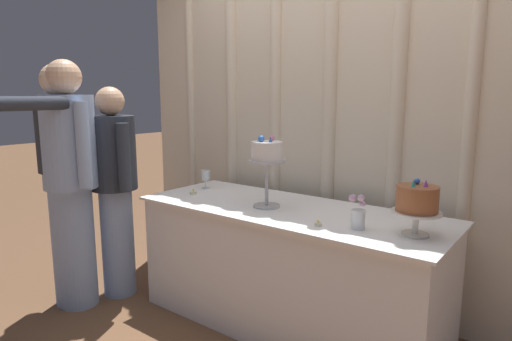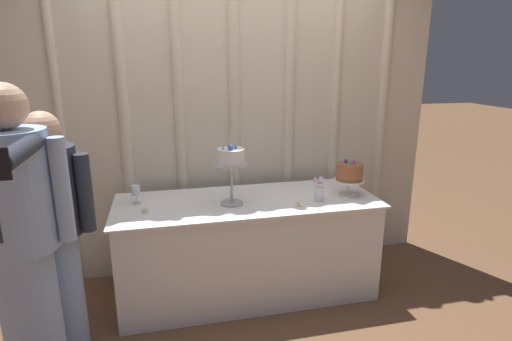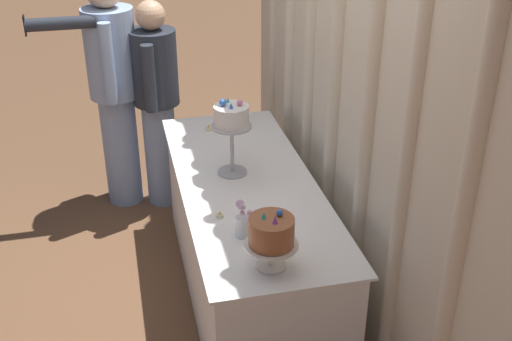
% 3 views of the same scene
% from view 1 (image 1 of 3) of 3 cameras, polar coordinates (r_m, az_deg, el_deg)
% --- Properties ---
extents(ground_plane, '(24.00, 24.00, 0.00)m').
position_cam_1_polar(ground_plane, '(2.89, 2.94, -20.17)').
color(ground_plane, brown).
extents(draped_curtain, '(3.46, 0.21, 2.89)m').
position_cam_1_polar(draped_curtain, '(3.01, 9.93, 12.45)').
color(draped_curtain, beige).
rests_on(draped_curtain, ground_plane).
extents(cake_table, '(1.93, 0.74, 0.76)m').
position_cam_1_polar(cake_table, '(2.79, 4.20, -12.51)').
color(cake_table, white).
rests_on(cake_table, ground_plane).
extents(cake_display_nearleft, '(0.22, 0.22, 0.45)m').
position_cam_1_polar(cake_display_nearleft, '(2.63, 1.43, 1.94)').
color(cake_display_nearleft, '#B2B2B7').
rests_on(cake_display_nearleft, cake_table).
extents(cake_display_nearright, '(0.24, 0.24, 0.28)m').
position_cam_1_polar(cake_display_nearright, '(2.25, 20.35, -3.83)').
color(cake_display_nearright, silver).
rests_on(cake_display_nearright, cake_table).
extents(wine_glass, '(0.06, 0.06, 0.14)m').
position_cam_1_polar(wine_glass, '(3.21, -6.64, -0.70)').
color(wine_glass, silver).
rests_on(wine_glass, cake_table).
extents(flower_vase, '(0.09, 0.08, 0.19)m').
position_cam_1_polar(flower_vase, '(2.30, 13.23, -5.65)').
color(flower_vase, silver).
rests_on(flower_vase, cake_table).
extents(tealight_far_left, '(0.05, 0.05, 0.04)m').
position_cam_1_polar(tealight_far_left, '(3.05, -8.22, -2.91)').
color(tealight_far_left, beige).
rests_on(tealight_far_left, cake_table).
extents(tealight_near_left, '(0.04, 0.04, 0.03)m').
position_cam_1_polar(tealight_near_left, '(2.33, 8.15, -6.95)').
color(tealight_near_left, beige).
rests_on(tealight_near_left, cake_table).
extents(guest_man_dark_suit, '(0.47, 0.39, 1.50)m').
position_cam_1_polar(guest_man_dark_suit, '(3.24, -18.05, -1.71)').
color(guest_man_dark_suit, '#93ADD6').
rests_on(guest_man_dark_suit, ground_plane).
extents(guest_girl_blue_dress, '(0.46, 0.68, 1.65)m').
position_cam_1_polar(guest_girl_blue_dress, '(3.18, -24.00, -0.50)').
color(guest_girl_blue_dress, '#93ADD6').
rests_on(guest_girl_blue_dress, ground_plane).
extents(guest_man_pink_jacket, '(0.51, 0.38, 1.67)m').
position_cam_1_polar(guest_man_pink_jacket, '(3.15, -23.11, -0.66)').
color(guest_man_pink_jacket, '#93ADD6').
rests_on(guest_man_pink_jacket, ground_plane).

